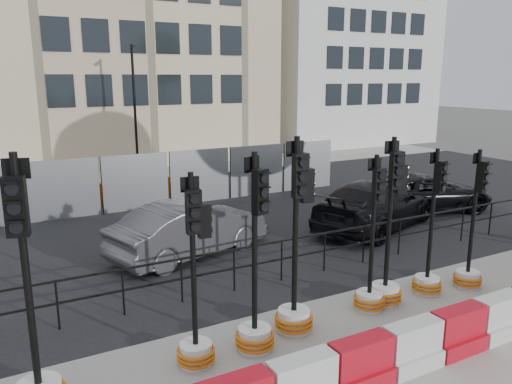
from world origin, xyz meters
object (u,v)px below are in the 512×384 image
traffic_signal_d (295,288)px  car_c (376,205)px  traffic_signal_h (470,260)px  traffic_signal_a (36,363)px

traffic_signal_d → car_c: bearing=39.5°
traffic_signal_h → traffic_signal_a: bearing=167.7°
traffic_signal_a → traffic_signal_h: bearing=16.4°
traffic_signal_d → traffic_signal_h: bearing=0.5°
car_c → traffic_signal_d: bearing=105.8°
traffic_signal_a → car_c: traffic_signal_a is taller
traffic_signal_a → traffic_signal_d: bearing=18.8°
traffic_signal_a → traffic_signal_h: size_ratio=1.18×
traffic_signal_h → traffic_signal_d: bearing=165.4°
traffic_signal_a → traffic_signal_d: (4.36, 0.20, 0.10)m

